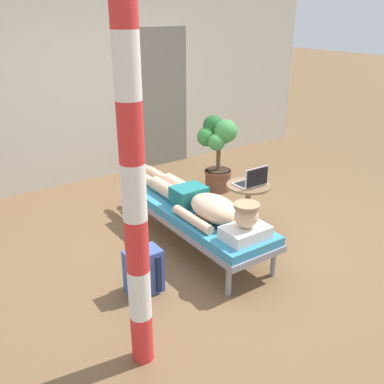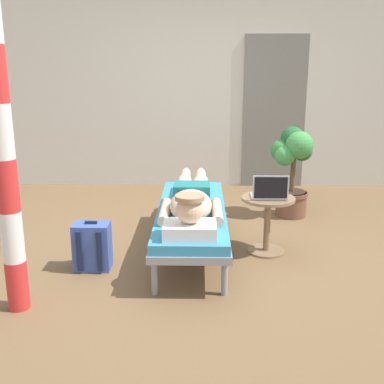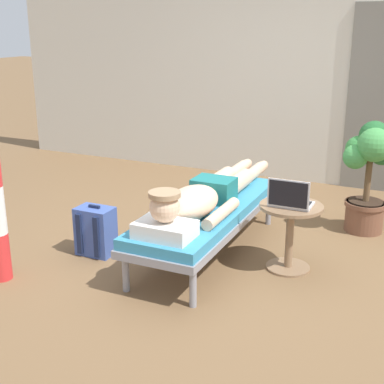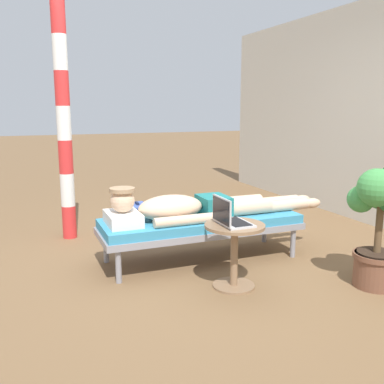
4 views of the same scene
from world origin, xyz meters
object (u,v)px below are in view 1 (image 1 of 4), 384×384
Objects in this scene: backpack at (143,272)px; porch_post at (134,192)px; person_reclining at (200,202)px; potted_plant at (218,148)px; laptop at (252,181)px; lounge_chair at (196,215)px; side_table at (248,199)px.

backpack is 0.17× the size of porch_post.
potted_plant reaches higher than person_reclining.
laptop reaches higher than person_reclining.
laptop is 1.60m from backpack.
potted_plant reaches higher than backpack.
person_reclining is at bearing -90.00° from lounge_chair.
laptop is (0.69, 0.01, 0.06)m from person_reclining.
porch_post is (-1.90, -1.07, 0.91)m from side_table.
lounge_chair is 1.55m from potted_plant.
person_reclining is 2.17× the size of potted_plant.
porch_post is at bearing -138.35° from lounge_chair.
potted_plant is at bearing 70.04° from laptop.
lounge_chair is 1.86m from porch_post.
side_table reaches higher than backpack.
side_table is at bearing -0.59° from lounge_chair.
potted_plant is at bearing 44.24° from lounge_chair.
backpack is 2.45m from potted_plant.
potted_plant reaches higher than side_table.
backpack is (-1.51, -0.39, -0.16)m from side_table.
side_table is (0.69, 0.07, -0.16)m from person_reclining.
backpack is 1.32m from porch_post.
porch_post is at bearing -119.36° from backpack.
person_reclining is 5.12× the size of backpack.
potted_plant reaches higher than lounge_chair.
potted_plant is at bearing 42.91° from porch_post.
porch_post is at bearing -137.09° from potted_plant.
person_reclining is at bearing 21.26° from backpack.
person_reclining is (-0.00, -0.07, 0.17)m from lounge_chair.
lounge_chair is at bearing 90.00° from person_reclining.
porch_post reaches higher than potted_plant.
person_reclining is 0.94m from backpack.
potted_plant is at bearing 69.17° from side_table.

